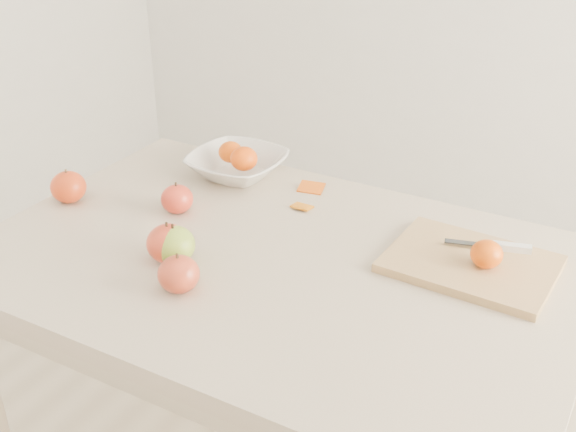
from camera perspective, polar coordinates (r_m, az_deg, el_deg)
The scene contains 14 objects.
table at distance 1.51m, azimuth -0.94°, elevation -6.47°, with size 1.20×0.80×0.75m.
cutting_board at distance 1.46m, azimuth 14.22°, elevation -3.68°, with size 0.32×0.23×0.02m, color tan.
board_tangerine at distance 1.42m, azimuth 15.42°, elevation -2.92°, with size 0.06×0.06×0.05m, color #CD3907.
fruit_bowl at distance 1.79m, azimuth -4.04°, elevation 4.03°, with size 0.23×0.23×0.06m, color silver.
bowl_tangerine_near at distance 1.80m, azimuth -4.56°, elevation 5.08°, with size 0.06×0.06×0.05m, color #DF4107.
bowl_tangerine_far at distance 1.75m, azimuth -3.51°, elevation 4.55°, with size 0.07×0.07×0.06m, color #DD4007.
orange_peel_a at distance 1.72m, azimuth 1.84°, elevation 2.13°, with size 0.06×0.04×0.00m, color #DC580F.
orange_peel_b at distance 1.64m, azimuth 1.11°, elevation 0.67°, with size 0.04×0.04×0.00m, color orange.
paring_knife at distance 1.50m, azimuth 16.75°, elevation -2.34°, with size 0.17×0.07×0.01m.
apple_green at distance 1.44m, azimuth -9.00°, elevation -2.26°, with size 0.08×0.08×0.08m, color #628615.
apple_red_c at distance 1.35m, azimuth -8.64°, elevation -4.56°, with size 0.08×0.08×0.07m, color maroon.
apple_red_a at distance 1.63m, azimuth -8.76°, elevation 1.33°, with size 0.07×0.07×0.07m, color maroon.
apple_red_d at distance 1.73m, azimuth -16.96°, elevation 2.21°, with size 0.08×0.08×0.07m, color #A70707.
apple_red_b at distance 1.44m, azimuth -9.45°, elevation -2.14°, with size 0.09×0.09×0.08m, color #9F120C.
Camera 1 is at (0.63, -1.07, 1.50)m, focal length 45.00 mm.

